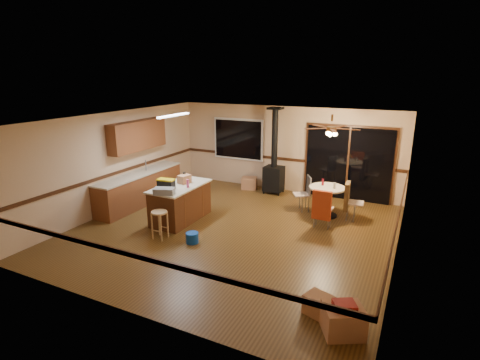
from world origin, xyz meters
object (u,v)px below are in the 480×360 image
Objects in this scene: toolbox_black at (166,185)px; box_corner_b at (318,305)px; chair_near at (322,205)px; bar_stool at (160,225)px; chair_right at (348,196)px; box_corner_a at (343,320)px; kitchen_island at (181,203)px; wood_stove at (274,170)px; blue_bucket at (192,238)px; box_under_window at (249,183)px; chair_left at (305,189)px; toolbox_grey at (164,191)px; dining_table at (327,196)px.

box_corner_b is at bearing -24.07° from toolbox_black.
chair_near is (3.42, 1.35, -0.41)m from toolbox_black.
bar_stool is 0.91× the size of chair_right.
chair_near is 3.74m from box_corner_a.
wood_stove reaches higher than kitchen_island.
blue_bucket is at bearing 8.92° from bar_stool.
box_corner_a is (3.21, -5.59, -0.52)m from wood_stove.
bar_stool is 4.03m from box_corner_b.
box_under_window is at bearing 124.07° from box_corner_b.
toolbox_black reaches higher than blue_bucket.
kitchen_island is at bearing -142.38° from chair_left.
bar_stool is at bearing -79.10° from kitchen_island.
toolbox_grey is at bearing 158.99° from box_corner_b.
wood_stove is at bearing -3.39° from box_under_window.
chair_left is (2.60, 2.00, 0.14)m from kitchen_island.
toolbox_black is 0.56× the size of chair_near.
toolbox_grey is 0.78m from bar_stool.
dining_table is 0.89m from chair_near.
dining_table is (3.32, 2.24, -0.48)m from toolbox_black.
dining_table is (2.23, 2.85, 0.42)m from blue_bucket.
chair_near is at bearing 103.56° from box_corner_b.
bar_stool is 4.53m from box_corner_a.
box_under_window is at bearing 125.68° from box_corner_a.
chair_near reaches higher than dining_table.
box_under_window is (0.38, 3.82, -0.78)m from toolbox_grey.
toolbox_grey is 4.85m from box_corner_a.
box_corner_a is (1.91, -4.55, -0.38)m from chair_left.
chair_left and chair_near have the same top height.
wood_stove is at bearing 154.36° from chair_right.
toolbox_grey is 0.50× the size of dining_table.
bar_stool is 1.16× the size of chair_left.
chair_near is at bearing 108.97° from box_corner_a.
kitchen_island is 3.60× the size of box_under_window.
toolbox_black is 0.71× the size of chair_left.
box_under_window is (-2.14, 1.10, -0.40)m from chair_left.
kitchen_island is 1.84× the size of dining_table.
box_under_window reaches higher than blue_bucket.
box_corner_a is at bearing -60.17° from wood_stove.
kitchen_island is 6.09× the size of blue_bucket.
bar_stool is at bearing -70.72° from toolbox_grey.
toolbox_black is 0.61× the size of bar_stool.
dining_table is at bearing 51.94° from blue_bucket.
chair_right is (3.72, 1.89, 0.14)m from kitchen_island.
chair_right is at bearing 65.22° from chair_near.
blue_bucket is 3.86m from box_corner_a.
bar_stool is 4.23m from box_under_window.
box_corner_b is (-0.43, 0.29, -0.05)m from box_corner_a.
kitchen_island is 4.38× the size of box_corner_b.
dining_table is at bearing 39.40° from toolbox_grey.
box_under_window is at bearing 152.89° from chair_left.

